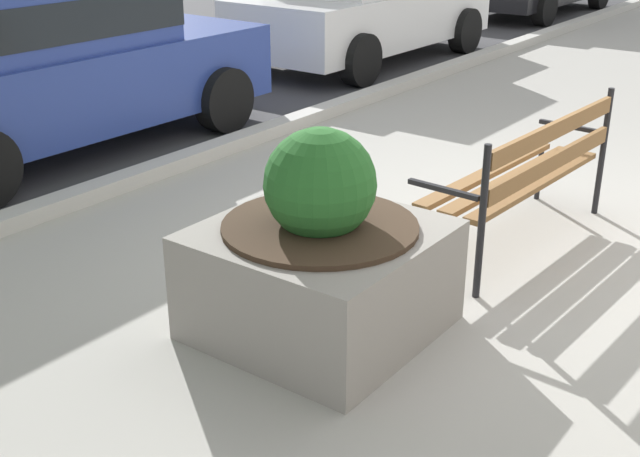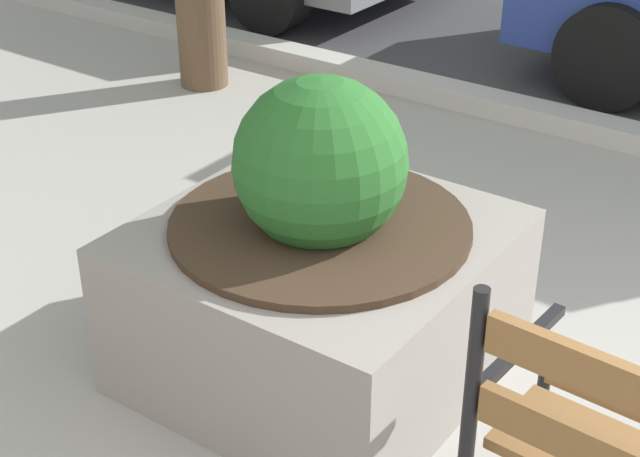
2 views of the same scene
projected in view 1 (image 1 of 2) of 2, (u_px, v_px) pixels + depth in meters
ground_plane at (507, 234)px, 5.77m from camera, size 80.00×80.00×0.00m
curb_stone at (209, 152)px, 7.34m from camera, size 60.00×0.20×0.12m
park_bench at (528, 169)px, 5.40m from camera, size 1.83×0.63×0.95m
concrete_planter at (320, 260)px, 4.39m from camera, size 1.17×1.17×1.15m
parked_car_blue at (45, 59)px, 7.28m from camera, size 4.12×1.95×1.56m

